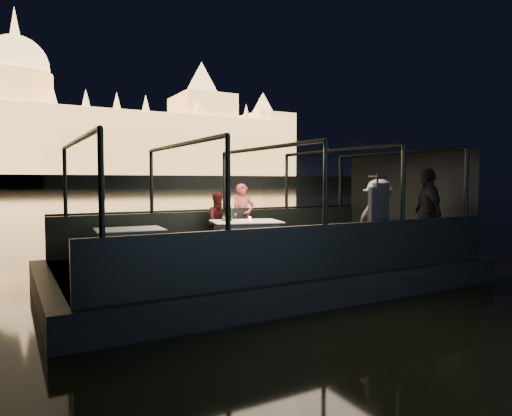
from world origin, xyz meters
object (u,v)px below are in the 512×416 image
person_woman_coral (243,218)px  passenger_stripe (379,220)px  person_man_maroon (219,219)px  chair_port_left (233,233)px  coat_stand (377,220)px  chair_port_right (242,232)px  passenger_dark (427,218)px  wine_bottle (230,214)px  dining_table_aft (130,244)px  dining_table_central (246,238)px

person_woman_coral → passenger_stripe: passenger_stripe is taller
person_man_maroon → chair_port_left: bearing=-61.3°
coat_stand → person_man_maroon: coat_stand is taller
person_woman_coral → chair_port_right: bearing=-112.4°
passenger_stripe → person_woman_coral: bearing=24.4°
person_woman_coral → passenger_dark: size_ratio=0.82×
person_woman_coral → wine_bottle: size_ratio=4.78×
dining_table_aft → person_man_maroon: size_ratio=0.95×
dining_table_central → wine_bottle: 0.63m
passenger_stripe → coat_stand: bearing=128.8°
chair_port_right → passenger_dark: bearing=-46.0°
passenger_stripe → passenger_dark: bearing=-98.9°
dining_table_central → person_woman_coral: size_ratio=0.93×
dining_table_aft → chair_port_left: chair_port_left is taller
wine_bottle → chair_port_right: bearing=44.1°
chair_port_right → passenger_dark: passenger_dark is taller
dining_table_aft → person_woman_coral: size_ratio=0.83×
chair_port_left → person_woman_coral: person_woman_coral is taller
dining_table_aft → person_man_maroon: (2.21, 0.59, 0.36)m
person_woman_coral → passenger_dark: bearing=-40.3°
person_man_maroon → passenger_dark: bearing=-40.9°
chair_port_right → person_man_maroon: bearing=144.2°
person_woman_coral → passenger_dark: passenger_dark is taller
chair_port_left → wine_bottle: size_ratio=2.64×
coat_stand → passenger_dark: size_ratio=0.92×
dining_table_aft → chair_port_left: size_ratio=1.50×
chair_port_left → passenger_stripe: bearing=-56.0°
chair_port_right → person_woman_coral: size_ratio=0.63×
chair_port_right → dining_table_central: bearing=-115.2°
dining_table_aft → person_woman_coral: bearing=11.9°
chair_port_left → coat_stand: coat_stand is taller
dining_table_central → person_woman_coral: (0.43, 0.98, 0.36)m
coat_stand → wine_bottle: coat_stand is taller
chair_port_left → person_woman_coral: 0.64m
dining_table_central → passenger_stripe: 2.81m
person_man_maroon → passenger_dark: size_ratio=0.72×
chair_port_left → passenger_dark: 4.22m
dining_table_aft → coat_stand: 4.82m
dining_table_central → passenger_dark: passenger_dark is taller
dining_table_central → person_man_maroon: (-0.19, 0.96, 0.36)m
dining_table_central → coat_stand: bearing=-56.4°
dining_table_central → coat_stand: 2.85m
chair_port_left → wine_bottle: wine_bottle is taller
chair_port_left → coat_stand: bearing=-66.4°
chair_port_right → coat_stand: bearing=-70.7°
chair_port_right → passenger_stripe: 3.15m
chair_port_right → person_woman_coral: bearing=57.3°
dining_table_aft → chair_port_left: (2.40, 0.24, 0.06)m
passenger_dark → passenger_stripe: bearing=-68.6°
passenger_stripe → chair_port_left: bearing=34.2°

